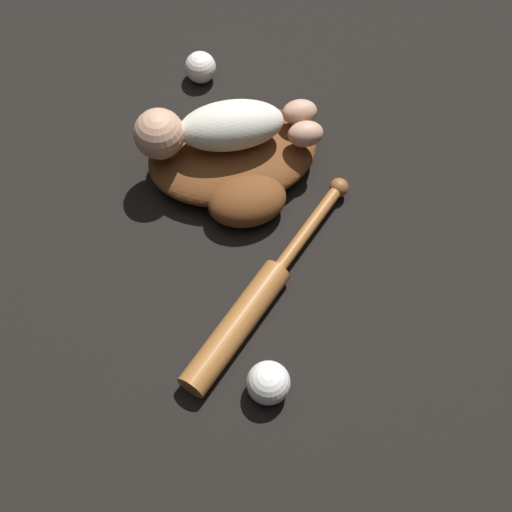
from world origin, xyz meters
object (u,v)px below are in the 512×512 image
at_px(baseball, 268,383).
at_px(baseball_bat, 253,304).
at_px(baseball_spare, 200,67).
at_px(baseball_glove, 235,162).
at_px(baby_figure, 218,128).

bearing_deg(baseball, baseball_bat, -105.47).
relative_size(baseball_bat, baseball_spare, 6.64).
xyz_separation_m(baseball_glove, baseball_bat, (0.10, 0.30, -0.01)).
bearing_deg(baseball_bat, baby_figure, -103.63).
bearing_deg(baseball_bat, baseball_glove, -108.43).
distance_m(baseball_bat, baseball, 0.16).
height_order(baby_figure, baseball, baby_figure).
height_order(baseball_glove, baseball_spare, baseball_glove).
relative_size(baseball_glove, baseball, 5.10).
bearing_deg(baseball, baseball_spare, -104.07).
height_order(baseball_glove, baseball_bat, baseball_glove).
xyz_separation_m(baby_figure, baseball_bat, (0.08, 0.33, -0.10)).
xyz_separation_m(baseball_bat, baseball_spare, (-0.14, -0.58, 0.01)).
bearing_deg(baseball_bat, baseball_spare, -103.69).
bearing_deg(baseball_glove, baseball, 72.56).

